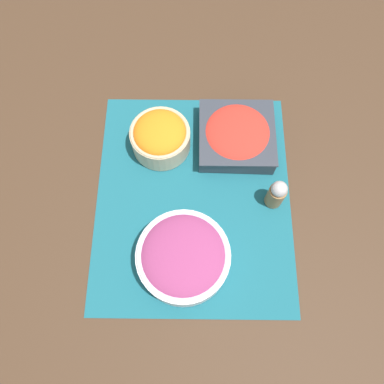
{
  "coord_description": "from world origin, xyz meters",
  "views": [
    {
      "loc": [
        -0.3,
        -0.0,
        0.79
      ],
      "look_at": [
        0.0,
        0.0,
        0.03
      ],
      "focal_mm": 35.0,
      "sensor_mm": 36.0,
      "label": 1
    }
  ],
  "objects_px": {
    "carrot_bowl": "(159,136)",
    "tomato_bowl": "(236,135)",
    "pepper_shaker": "(275,194)",
    "onion_bowl": "(182,257)"
  },
  "relations": [
    {
      "from": "carrot_bowl",
      "to": "onion_bowl",
      "type": "relative_size",
      "value": 0.72
    },
    {
      "from": "onion_bowl",
      "to": "tomato_bowl",
      "type": "xyz_separation_m",
      "value": [
        0.29,
        -0.12,
        -0.01
      ]
    },
    {
      "from": "tomato_bowl",
      "to": "carrot_bowl",
      "type": "bearing_deg",
      "value": 94.29
    },
    {
      "from": "carrot_bowl",
      "to": "pepper_shaker",
      "type": "bearing_deg",
      "value": -118.51
    },
    {
      "from": "carrot_bowl",
      "to": "tomato_bowl",
      "type": "relative_size",
      "value": 0.78
    },
    {
      "from": "carrot_bowl",
      "to": "onion_bowl",
      "type": "distance_m",
      "value": 0.28
    },
    {
      "from": "pepper_shaker",
      "to": "onion_bowl",
      "type": "bearing_deg",
      "value": 124.77
    },
    {
      "from": "carrot_bowl",
      "to": "pepper_shaker",
      "type": "height_order",
      "value": "pepper_shaker"
    },
    {
      "from": "tomato_bowl",
      "to": "pepper_shaker",
      "type": "distance_m",
      "value": 0.17
    },
    {
      "from": "onion_bowl",
      "to": "pepper_shaker",
      "type": "height_order",
      "value": "pepper_shaker"
    }
  ]
}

